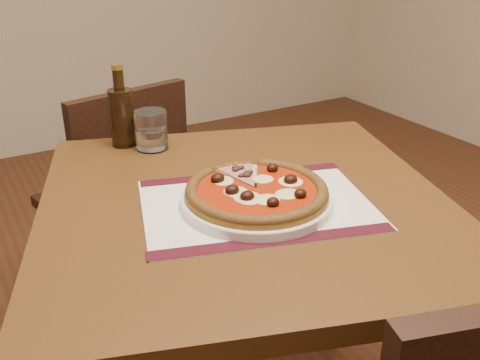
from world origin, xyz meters
The scene contains 8 objects.
table centered at (0.10, 0.55, 0.65)m, with size 1.01×1.01×0.75m.
chair_far centered at (0.05, 1.28, 0.47)m, with size 0.46×0.46×0.82m.
placemat centered at (0.10, 0.51, 0.75)m, with size 0.44×0.31×0.00m, color silver.
plate centered at (0.10, 0.51, 0.76)m, with size 0.29×0.29×0.02m, color white.
pizza centered at (0.10, 0.51, 0.78)m, with size 0.28×0.28×0.04m.
ham_slice centered at (0.12, 0.59, 0.78)m, with size 0.09×0.13×0.02m.
water_glass centered at (0.03, 0.89, 0.80)m, with size 0.08×0.08×0.09m, color white.
bottle centered at (-0.02, 0.95, 0.83)m, with size 0.06×0.06×0.20m.
Camera 1 is at (-0.39, -0.27, 1.23)m, focal length 40.00 mm.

